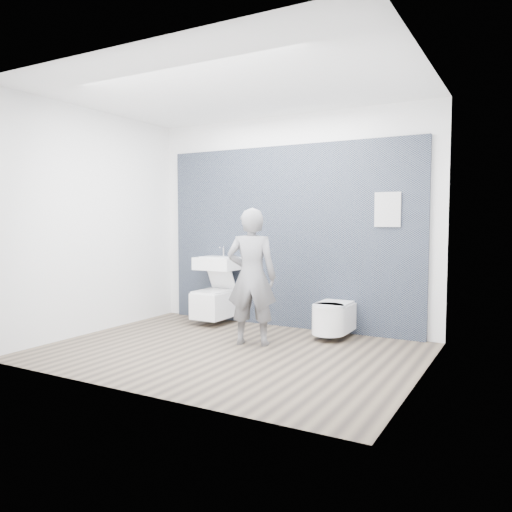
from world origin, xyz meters
The scene contains 8 objects.
ground centered at (0.00, 0.00, 0.00)m, with size 4.00×4.00×0.00m, color brown.
room_shell centered at (0.00, 0.00, 1.74)m, with size 4.00×4.00×4.00m.
tile_wall centered at (0.00, 1.47, 0.00)m, with size 3.60×0.06×2.40m, color black.
washbasin centered at (-0.95, 1.23, 0.83)m, with size 0.57×0.43×0.43m.
toilet_square centered at (-0.95, 1.14, 0.29)m, with size 0.42×0.60×0.78m.
toilet_rounded centered at (0.77, 1.11, 0.25)m, with size 0.39×0.66×0.36m.
info_placard centered at (1.33, 1.43, 0.00)m, with size 0.31×0.03×0.41m, color white.
visitor centered at (0.07, 0.38, 0.78)m, with size 0.57×0.37×1.56m, color slate.
Camera 1 is at (2.84, -4.52, 1.41)m, focal length 35.00 mm.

